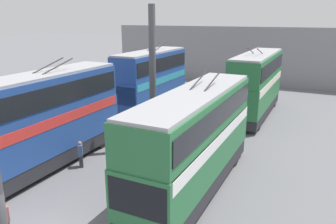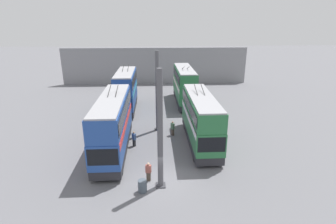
# 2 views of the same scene
# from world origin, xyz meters

# --- Properties ---
(ground_plane) EXTENTS (240.00, 240.00, 0.00)m
(ground_plane) POSITION_xyz_m (0.00, 0.00, 0.00)
(ground_plane) COLOR slate
(depot_back_wall) EXTENTS (0.50, 36.00, 7.02)m
(depot_back_wall) POSITION_xyz_m (34.32, 0.00, 3.51)
(depot_back_wall) COLOR gray
(depot_back_wall) RESTS_ON ground_plane
(support_column_near) EXTENTS (0.73, 0.73, 8.89)m
(support_column_near) POSITION_xyz_m (-0.48, 0.00, 4.32)
(support_column_near) COLOR #4C4C51
(support_column_near) RESTS_ON ground_plane
(support_column_far) EXTENTS (0.73, 0.73, 8.89)m
(support_column_far) POSITION_xyz_m (10.43, 0.00, 4.32)
(support_column_far) COLOR #4C4C51
(support_column_far) RESTS_ON ground_plane
(bus_left_near) EXTENTS (10.54, 2.54, 5.56)m
(bus_left_near) POSITION_xyz_m (6.78, -4.21, 2.82)
(bus_left_near) COLOR black
(bus_left_near) RESTS_ON ground_plane
(bus_left_far) EXTENTS (10.43, 2.54, 5.92)m
(bus_left_far) POSITION_xyz_m (20.79, -4.21, 3.01)
(bus_left_far) COLOR black
(bus_left_far) RESTS_ON ground_plane
(bus_right_near) EXTENTS (11.00, 2.54, 5.91)m
(bus_right_near) POSITION_xyz_m (5.35, 4.21, 3.01)
(bus_right_near) COLOR black
(bus_right_near) RESTS_ON ground_plane
(bus_right_mid) EXTENTS (9.07, 2.54, 6.01)m
(bus_right_mid) POSITION_xyz_m (17.85, 4.21, 3.06)
(bus_right_mid) COLOR black
(bus_right_mid) RESTS_ON ground_plane
(person_aisle_foreground) EXTENTS (0.34, 0.47, 1.56)m
(person_aisle_foreground) POSITION_xyz_m (0.27, 0.91, 0.82)
(person_aisle_foreground) COLOR #473D33
(person_aisle_foreground) RESTS_ON ground_plane
(person_by_left_row) EXTENTS (0.48, 0.42, 1.62)m
(person_by_left_row) POSITION_xyz_m (8.78, -1.57, 0.85)
(person_by_left_row) COLOR #473D33
(person_by_left_row) RESTS_ON ground_plane
(person_by_right_row) EXTENTS (0.48, 0.45, 1.55)m
(person_by_right_row) POSITION_xyz_m (6.35, 2.43, 0.81)
(person_by_right_row) COLOR #2D2D33
(person_by_right_row) RESTS_ON ground_plane
(oil_drum) EXTENTS (0.67, 0.67, 0.95)m
(oil_drum) POSITION_xyz_m (-1.14, 1.34, 0.47)
(oil_drum) COLOR #424C56
(oil_drum) RESTS_ON ground_plane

